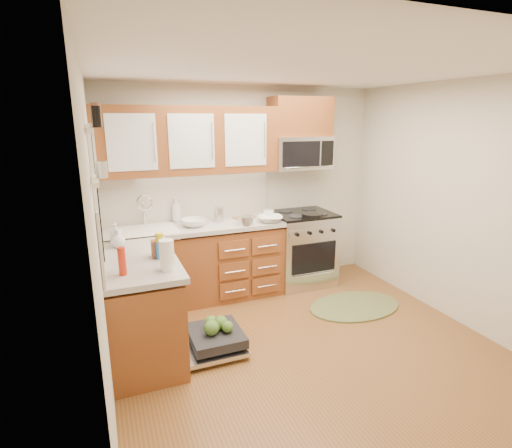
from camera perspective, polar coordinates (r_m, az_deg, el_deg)
name	(u,v)px	position (r m, az deg, el deg)	size (l,w,h in m)	color
floor	(308,348)	(4.01, 7.40, -17.12)	(3.50, 3.50, 0.00)	brown
ceiling	(318,68)	(3.43, 8.88, 21.13)	(3.50, 3.50, 0.00)	white
wall_back	(244,189)	(5.07, -1.73, 5.03)	(3.50, 0.04, 2.50)	beige
wall_front	(494,305)	(2.26, 30.85, -9.93)	(3.50, 0.04, 2.50)	beige
wall_left	(98,243)	(3.07, -21.64, -2.57)	(0.04, 3.50, 2.50)	beige
wall_right	(462,205)	(4.62, 27.31, 2.40)	(0.04, 3.50, 2.50)	beige
base_cabinet_back	(196,265)	(4.81, -8.60, -5.87)	(2.05, 0.60, 0.85)	brown
base_cabinet_left	(142,309)	(3.87, -16.04, -11.65)	(0.60, 1.25, 0.85)	brown
countertop_back	(194,227)	(4.66, -8.79, -0.44)	(2.07, 0.64, 0.05)	beige
countertop_left	(139,260)	(3.69, -16.41, -5.00)	(0.64, 1.27, 0.05)	beige
backsplash_back	(188,196)	(4.87, -9.73, 3.93)	(2.05, 0.02, 0.57)	#B4ADA1
backsplash_left	(100,230)	(3.59, -21.44, -0.80)	(0.02, 1.25, 0.57)	#B4ADA1
upper_cabinets	(188,140)	(4.64, -9.66, 11.68)	(2.05, 0.35, 0.75)	brown
cabinet_over_mw	(300,117)	(5.11, 6.32, 14.99)	(0.76, 0.35, 0.47)	brown
range	(302,248)	(5.25, 6.54, -3.45)	(0.76, 0.64, 0.95)	silver
microwave	(300,153)	(5.11, 6.31, 10.11)	(0.76, 0.38, 0.40)	silver
sink	(149,241)	(4.59, -15.09, -2.34)	(0.62, 0.50, 0.26)	white
dishwasher	(212,341)	(3.92, -6.36, -16.22)	(0.70, 0.60, 0.20)	silver
window	(95,190)	(3.50, -21.96, 4.47)	(0.03, 1.05, 1.05)	white
window_blind	(94,149)	(3.46, -22.08, 9.89)	(0.02, 0.96, 0.40)	white
shelf_upper	(90,130)	(2.60, -22.58, 12.32)	(0.04, 0.40, 0.03)	white
shelf_lower	(96,180)	(2.63, -21.93, 5.79)	(0.04, 0.40, 0.03)	white
rug	(355,306)	(4.86, 13.91, -11.31)	(1.11, 0.72, 0.02)	#5F6A3C
skillet	(312,215)	(4.90, 8.04, 1.25)	(0.26, 0.26, 0.05)	black
stock_pot	(246,221)	(4.58, -1.50, 0.49)	(0.18, 0.18, 0.11)	silver
cutting_board	(244,217)	(4.93, -1.69, 0.99)	(0.25, 0.16, 0.02)	#A17249
canister	(219,215)	(4.74, -5.33, 1.35)	(0.11, 0.11, 0.18)	silver
paper_towel_roll	(167,255)	(3.29, -12.61, -4.37)	(0.12, 0.12, 0.25)	white
mustard_bottle	(160,246)	(3.59, -13.58, -3.02)	(0.07, 0.07, 0.23)	gold
red_bottle	(122,261)	(3.29, -18.59, -5.07)	(0.06, 0.06, 0.23)	red
wooden_box	(160,248)	(3.64, -13.50, -3.38)	(0.15, 0.11, 0.15)	brown
blue_carton	(161,250)	(3.59, -13.35, -3.67)	(0.09, 0.06, 0.15)	#21579D
bowl_a	(270,219)	(4.73, 2.07, 0.73)	(0.29, 0.29, 0.07)	#999999
bowl_b	(194,223)	(4.59, -8.90, 0.20)	(0.28, 0.28, 0.09)	#999999
cup	(269,214)	(4.90, 1.80, 1.44)	(0.14, 0.14, 0.11)	#999999
soap_bottle_a	(176,210)	(4.82, -11.33, 2.04)	(0.11, 0.11, 0.29)	#999999
soap_bottle_b	(116,233)	(4.15, -19.38, -1.24)	(0.09, 0.09, 0.20)	#999999
soap_bottle_c	(118,239)	(4.01, -19.13, -1.98)	(0.13, 0.13, 0.17)	#999999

